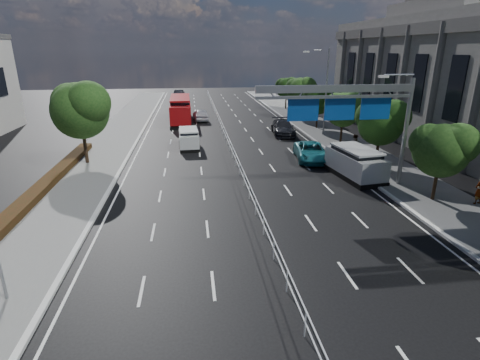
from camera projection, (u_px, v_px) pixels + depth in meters
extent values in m
plane|color=black|center=(282.00, 280.00, 15.28)|extent=(160.00, 160.00, 0.00)
cube|color=silver|center=(50.00, 296.00, 14.17)|extent=(0.25, 140.00, 0.15)
cube|color=silver|center=(228.00, 136.00, 36.00)|extent=(0.05, 85.00, 0.05)
cube|color=silver|center=(228.00, 140.00, 36.15)|extent=(0.05, 85.00, 0.05)
cylinder|color=gray|center=(405.00, 134.00, 24.72)|extent=(0.28, 0.28, 7.20)
cube|color=gray|center=(336.00, 89.00, 23.12)|extent=(10.20, 0.25, 0.45)
cube|color=gray|center=(336.00, 97.00, 23.29)|extent=(10.20, 0.18, 0.18)
cylinder|color=gray|center=(399.00, 75.00, 23.34)|extent=(2.00, 0.10, 0.10)
cube|color=silver|center=(384.00, 76.00, 23.25)|extent=(0.60, 0.25, 0.15)
cube|color=navy|center=(375.00, 108.00, 24.06)|extent=(2.00, 0.08, 1.40)
cube|color=white|center=(375.00, 108.00, 24.11)|extent=(1.80, 0.02, 1.20)
cube|color=navy|center=(340.00, 109.00, 23.77)|extent=(2.00, 0.08, 1.40)
cube|color=white|center=(339.00, 109.00, 23.82)|extent=(1.80, 0.02, 1.20)
cube|color=navy|center=(303.00, 110.00, 23.48)|extent=(2.00, 0.08, 1.40)
cube|color=white|center=(303.00, 110.00, 23.53)|extent=(1.80, 0.02, 1.20)
cylinder|color=gray|center=(326.00, 93.00, 39.42)|extent=(0.16, 0.16, 9.00)
cylinder|color=gray|center=(318.00, 50.00, 37.85)|extent=(0.10, 2.40, 0.10)
cube|color=silver|center=(306.00, 52.00, 37.75)|extent=(0.60, 0.25, 0.15)
cube|color=slate|center=(470.00, 80.00, 36.78)|extent=(14.00, 36.00, 12.00)
cube|color=#4C4947|center=(410.00, 30.00, 34.39)|extent=(0.40, 36.00, 1.00)
cylinder|color=black|center=(85.00, 143.00, 30.09)|extent=(0.28, 0.28, 3.50)
sphere|color=#193C13|center=(80.00, 111.00, 29.23)|extent=(4.40, 4.40, 4.40)
sphere|color=#193C13|center=(89.00, 103.00, 28.49)|extent=(3.30, 3.30, 3.30)
sphere|color=#193C13|center=(71.00, 103.00, 29.57)|extent=(3.08, 3.08, 3.08)
cylinder|color=black|center=(435.00, 181.00, 22.75)|extent=(0.21, 0.21, 2.60)
sphere|color=#193C13|center=(441.00, 151.00, 22.11)|extent=(3.20, 3.20, 3.20)
sphere|color=#193C13|center=(458.00, 144.00, 21.57)|extent=(2.40, 2.40, 2.40)
sphere|color=#193C13|center=(429.00, 142.00, 22.36)|extent=(2.24, 2.24, 2.24)
cylinder|color=black|center=(377.00, 149.00, 29.74)|extent=(0.22, 0.22, 2.80)
sphere|color=black|center=(381.00, 123.00, 29.05)|extent=(3.50, 3.50, 3.50)
sphere|color=black|center=(394.00, 117.00, 28.46)|extent=(2.62, 2.62, 2.62)
sphere|color=black|center=(371.00, 116.00, 29.32)|extent=(2.45, 2.45, 2.45)
cylinder|color=black|center=(341.00, 130.00, 36.77)|extent=(0.22, 0.22, 2.70)
sphere|color=#193C13|center=(343.00, 110.00, 36.11)|extent=(3.30, 3.30, 3.30)
sphere|color=#193C13|center=(352.00, 105.00, 35.55)|extent=(2.48, 2.48, 2.47)
sphere|color=#193C13|center=(336.00, 105.00, 36.36)|extent=(2.31, 2.31, 2.31)
cylinder|color=black|center=(317.00, 117.00, 43.80)|extent=(0.21, 0.21, 2.65)
sphere|color=black|center=(318.00, 101.00, 43.15)|extent=(3.20, 3.20, 3.20)
sphere|color=black|center=(325.00, 96.00, 42.60)|extent=(2.40, 2.40, 2.40)
sphere|color=black|center=(312.00, 96.00, 43.39)|extent=(2.24, 2.24, 2.24)
cylinder|color=black|center=(299.00, 107.00, 50.78)|extent=(0.23, 0.23, 2.85)
sphere|color=#193C13|center=(300.00, 91.00, 50.08)|extent=(3.60, 3.60, 3.60)
sphere|color=#193C13|center=(307.00, 87.00, 49.47)|extent=(2.70, 2.70, 2.70)
sphere|color=#193C13|center=(295.00, 88.00, 50.36)|extent=(2.52, 2.52, 2.52)
cylinder|color=black|center=(286.00, 101.00, 57.84)|extent=(0.21, 0.21, 2.60)
sphere|color=black|center=(286.00, 88.00, 57.20)|extent=(3.10, 3.10, 3.10)
sphere|color=black|center=(291.00, 85.00, 56.67)|extent=(2.32, 2.33, 2.32)
sphere|color=black|center=(282.00, 85.00, 57.43)|extent=(2.17, 2.17, 2.17)
cube|color=black|center=(189.00, 146.00, 35.73)|extent=(1.96, 4.21, 0.30)
cube|color=silver|center=(189.00, 139.00, 35.49)|extent=(1.93, 4.13, 1.22)
cube|color=black|center=(188.00, 132.00, 35.29)|extent=(1.74, 2.99, 0.54)
cube|color=silver|center=(188.00, 130.00, 35.20)|extent=(1.82, 3.23, 0.11)
cylinder|color=black|center=(182.00, 148.00, 34.31)|extent=(0.28, 0.62, 0.61)
cylinder|color=black|center=(198.00, 148.00, 34.55)|extent=(0.28, 0.62, 0.61)
cylinder|color=black|center=(181.00, 142.00, 36.80)|extent=(0.28, 0.62, 0.61)
cylinder|color=black|center=(196.00, 141.00, 37.04)|extent=(0.28, 0.62, 0.61)
cube|color=black|center=(181.00, 120.00, 48.40)|extent=(2.66, 10.64, 0.32)
cube|color=#980B0D|center=(181.00, 110.00, 47.95)|extent=(2.61, 10.43, 2.15)
cube|color=black|center=(180.00, 101.00, 47.59)|extent=(2.37, 7.52, 0.95)
cube|color=#980B0D|center=(180.00, 98.00, 47.43)|extent=(2.48, 8.14, 0.19)
cylinder|color=black|center=(172.00, 124.00, 45.00)|extent=(0.29, 0.66, 0.65)
cylinder|color=black|center=(190.00, 124.00, 45.27)|extent=(0.29, 0.66, 0.65)
cylinder|color=black|center=(174.00, 115.00, 51.41)|extent=(0.29, 0.66, 0.65)
cylinder|color=black|center=(189.00, 115.00, 51.68)|extent=(0.29, 0.66, 0.65)
imported|color=silver|center=(201.00, 115.00, 48.99)|extent=(2.14, 4.68, 1.56)
imported|color=black|center=(179.00, 93.00, 72.61)|extent=(2.08, 4.57, 1.45)
cube|color=black|center=(354.00, 175.00, 27.50)|extent=(2.94, 5.55, 0.36)
cube|color=#9C9EA3|center=(355.00, 163.00, 27.21)|extent=(2.88, 5.44, 1.50)
cube|color=black|center=(356.00, 153.00, 26.96)|extent=(2.51, 3.97, 0.66)
cube|color=#9C9EA3|center=(357.00, 149.00, 26.85)|extent=(2.64, 4.29, 0.13)
cylinder|color=black|center=(356.00, 181.00, 25.65)|extent=(0.41, 0.78, 0.74)
cylinder|color=black|center=(379.00, 178.00, 26.10)|extent=(0.41, 0.78, 0.74)
cylinder|color=black|center=(332.00, 166.00, 28.76)|extent=(0.41, 0.78, 0.74)
cylinder|color=black|center=(353.00, 165.00, 29.22)|extent=(0.41, 0.78, 0.74)
imported|color=#18626C|center=(311.00, 152.00, 31.53)|extent=(3.10, 5.53, 1.46)
imported|color=black|center=(283.00, 128.00, 40.92)|extent=(2.71, 5.58, 1.57)
imported|color=gray|center=(480.00, 190.00, 22.17)|extent=(0.72, 0.56, 1.76)
imported|color=gray|center=(354.00, 146.00, 31.73)|extent=(1.20, 1.10, 1.98)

